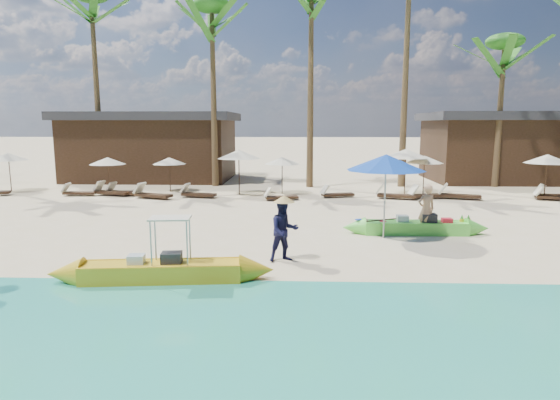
{
  "coord_description": "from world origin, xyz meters",
  "views": [
    {
      "loc": [
        1.48,
        -12.75,
        3.55
      ],
      "look_at": [
        0.91,
        2.0,
        1.16
      ],
      "focal_mm": 30.0,
      "sensor_mm": 36.0,
      "label": 1
    }
  ],
  "objects_px": {
    "green_canoe": "(415,227)",
    "yellow_canoe": "(162,271)",
    "blue_umbrella": "(386,162)",
    "tourist": "(426,209)"
  },
  "relations": [
    {
      "from": "green_canoe",
      "to": "tourist",
      "type": "xyz_separation_m",
      "value": [
        0.32,
        -0.01,
        0.59
      ]
    },
    {
      "from": "yellow_canoe",
      "to": "blue_umbrella",
      "type": "xyz_separation_m",
      "value": [
        5.83,
        4.41,
        2.15
      ]
    },
    {
      "from": "tourist",
      "to": "yellow_canoe",
      "type": "bearing_deg",
      "value": 19.24
    },
    {
      "from": "green_canoe",
      "to": "yellow_canoe",
      "type": "xyz_separation_m",
      "value": [
        -6.96,
        -4.96,
        0.02
      ]
    },
    {
      "from": "blue_umbrella",
      "to": "green_canoe",
      "type": "bearing_deg",
      "value": 26.07
    },
    {
      "from": "yellow_canoe",
      "to": "blue_umbrella",
      "type": "relative_size",
      "value": 2.17
    },
    {
      "from": "green_canoe",
      "to": "blue_umbrella",
      "type": "relative_size",
      "value": 2.01
    },
    {
      "from": "green_canoe",
      "to": "blue_umbrella",
      "type": "bearing_deg",
      "value": -154.21
    },
    {
      "from": "green_canoe",
      "to": "yellow_canoe",
      "type": "relative_size",
      "value": 0.93
    },
    {
      "from": "green_canoe",
      "to": "yellow_canoe",
      "type": "distance_m",
      "value": 8.55
    }
  ]
}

